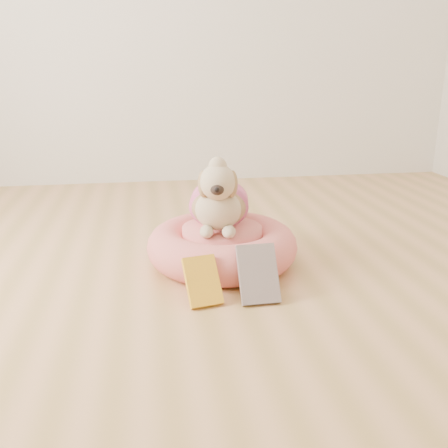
{
  "coord_description": "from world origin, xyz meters",
  "views": [
    {
      "loc": [
        -0.17,
        -1.23,
        0.78
      ],
      "look_at": [
        0.12,
        0.61,
        0.19
      ],
      "focal_mm": 40.0,
      "sensor_mm": 36.0,
      "label": 1
    }
  ],
  "objects": [
    {
      "name": "floor",
      "position": [
        0.0,
        0.0,
        0.0
      ],
      "size": [
        4.5,
        4.5,
        0.0
      ],
      "primitive_type": "plane",
      "color": "tan",
      "rests_on": "ground"
    },
    {
      "name": "book_white",
      "position": [
        0.19,
        0.32,
        0.09
      ],
      "size": [
        0.14,
        0.14,
        0.19
      ],
      "primitive_type": "cube",
      "rotation": [
        -0.58,
        0.0,
        0.04
      ],
      "color": "silver",
      "rests_on": "floor"
    },
    {
      "name": "book_yellow",
      "position": [
        -0.0,
        0.32,
        0.08
      ],
      "size": [
        0.14,
        0.14,
        0.15
      ],
      "primitive_type": "cube",
      "rotation": [
        -0.63,
        0.0,
        0.21
      ],
      "color": "#FFFD1A",
      "rests_on": "floor"
    },
    {
      "name": "dog",
      "position": [
        0.11,
        0.67,
        0.31
      ],
      "size": [
        0.36,
        0.47,
        0.31
      ],
      "primitive_type": null,
      "rotation": [
        0.0,
        0.0,
        -0.18
      ],
      "color": "brown",
      "rests_on": "pet_bed"
    },
    {
      "name": "pet_bed",
      "position": [
        0.12,
        0.66,
        0.08
      ],
      "size": [
        0.61,
        0.61,
        0.16
      ],
      "color": "#DF6E57",
      "rests_on": "floor"
    }
  ]
}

